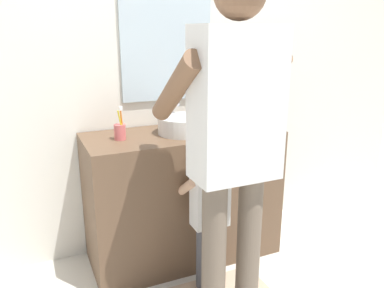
# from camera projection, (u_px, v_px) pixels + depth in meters

# --- Properties ---
(ground_plane) EXTENTS (14.00, 14.00, 0.00)m
(ground_plane) POSITION_uv_depth(u_px,v_px,m) (201.00, 276.00, 2.51)
(ground_plane) COLOR silver
(back_wall) EXTENTS (4.40, 0.10, 2.70)m
(back_wall) POSITION_uv_depth(u_px,v_px,m) (165.00, 58.00, 2.67)
(back_wall) COLOR silver
(back_wall) RESTS_ON ground
(vanity_cabinet) EXTENTS (1.28, 0.54, 0.89)m
(vanity_cabinet) POSITION_uv_depth(u_px,v_px,m) (183.00, 195.00, 2.64)
(vanity_cabinet) COLOR brown
(vanity_cabinet) RESTS_ON ground
(sink_basin) EXTENTS (0.34, 0.34, 0.11)m
(sink_basin) POSITION_uv_depth(u_px,v_px,m) (184.00, 125.00, 2.48)
(sink_basin) COLOR silver
(sink_basin) RESTS_ON vanity_cabinet
(faucet) EXTENTS (0.18, 0.14, 0.18)m
(faucet) POSITION_uv_depth(u_px,v_px,m) (172.00, 115.00, 2.66)
(faucet) COLOR #B7BABF
(faucet) RESTS_ON vanity_cabinet
(toothbrush_cup) EXTENTS (0.07, 0.07, 0.21)m
(toothbrush_cup) POSITION_uv_depth(u_px,v_px,m) (120.00, 131.00, 2.34)
(toothbrush_cup) COLOR #D86666
(toothbrush_cup) RESTS_ON vanity_cabinet
(soap_bottle) EXTENTS (0.06, 0.06, 0.17)m
(soap_bottle) POSITION_uv_depth(u_px,v_px,m) (225.00, 118.00, 2.61)
(soap_bottle) COLOR #66B2D1
(soap_bottle) RESTS_ON vanity_cabinet
(child_toddler) EXTENTS (0.29, 0.29, 0.93)m
(child_toddler) POSITION_uv_depth(u_px,v_px,m) (209.00, 204.00, 2.26)
(child_toddler) COLOR #47474C
(child_toddler) RESTS_ON ground
(adult_parent) EXTENTS (0.56, 0.59, 1.81)m
(adult_parent) POSITION_uv_depth(u_px,v_px,m) (234.00, 127.00, 1.86)
(adult_parent) COLOR #6B5B4C
(adult_parent) RESTS_ON ground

